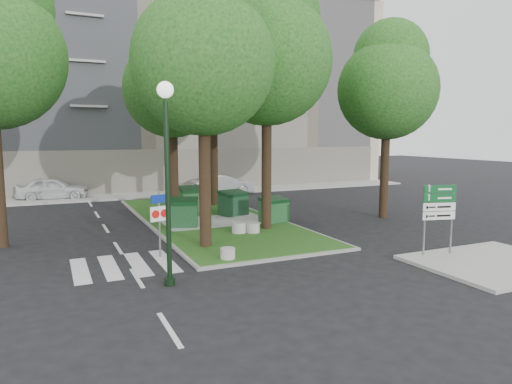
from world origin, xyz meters
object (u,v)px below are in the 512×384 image
bollard_mid (253,228)px  bollard_right (239,227)px  tree_median_far (214,64)px  directional_sign (439,208)px  tree_median_mid (173,79)px  tree_median_near_left (205,49)px  dumpster_d (274,210)px  dumpster_a (182,213)px  bollard_left (228,253)px  dumpster_b (194,200)px  litter_bin (234,200)px  street_lamp (167,160)px  car_white (53,189)px  dumpster_c (233,203)px  tree_street_right (388,80)px  tree_median_near_right (268,47)px  traffic_sign_pole (159,215)px  car_silver (222,185)px

bollard_mid → bollard_right: bearing=160.0°
tree_median_far → directional_sign: (3.20, -14.06, -6.58)m
tree_median_mid → tree_median_near_left: bearing=-94.4°
tree_median_far → dumpster_d: size_ratio=8.22×
directional_sign → dumpster_a: bearing=143.1°
bollard_left → dumpster_b: bearing=79.9°
dumpster_d → bollard_right: size_ratio=2.35×
dumpster_d → dumpster_a: bearing=159.5°
litter_bin → street_lamp: bearing=-119.3°
bollard_left → car_white: car_white is taller
bollard_right → bollard_mid: (0.55, -0.20, -0.01)m
tree_median_near_left → dumpster_a: 7.62m
dumpster_b → dumpster_d: size_ratio=1.06×
tree_median_far → directional_sign: 15.85m
tree_median_near_left → bollard_right: size_ratio=17.04×
tree_median_mid → dumpster_a: bearing=-98.6°
dumpster_b → tree_median_far: bearing=46.4°
dumpster_c → litter_bin: size_ratio=2.59×
tree_street_right → litter_bin: 10.83m
tree_median_mid → dumpster_d: size_ratio=6.89×
bollard_left → tree_median_near_right: bearing=49.4°
tree_street_right → bollard_right: bearing=-173.8°
street_lamp → bollard_right: bearing=50.5°
bollard_right → directional_sign: (4.96, -6.13, 1.39)m
dumpster_c → traffic_sign_pole: bearing=-147.2°
tree_median_near_left → dumpster_c: bearing=59.7°
tree_median_far → traffic_sign_pole: tree_median_far is taller
tree_median_near_left → dumpster_c: tree_median_near_left is taller
dumpster_d → directional_sign: size_ratio=0.60×
tree_median_near_left → street_lamp: tree_median_near_left is taller
bollard_mid → street_lamp: size_ratio=0.10×
dumpster_b → traffic_sign_pole: traffic_sign_pole is taller
directional_sign → car_white: bearing=133.9°
tree_median_near_left → dumpster_b: tree_median_near_left is taller
bollard_right → traffic_sign_pole: (-3.86, -2.11, 1.17)m
dumpster_b → dumpster_d: 4.97m
dumpster_b → street_lamp: 12.01m
tree_median_near_left → tree_median_mid: size_ratio=1.05×
bollard_right → tree_median_mid: bearing=106.2°
bollard_left → street_lamp: size_ratio=0.09×
tree_street_right → bollard_left: tree_street_right is taller
tree_median_near_left → bollard_right: bearing=39.0°
directional_sign → bollard_right: bearing=143.2°
bollard_left → directional_sign: 7.45m
litter_bin → car_white: car_white is taller
tree_median_near_left → bollard_mid: tree_median_near_left is taller
tree_median_near_right → car_white: tree_median_near_right is taller
tree_median_near_right → directional_sign: 9.68m
tree_median_near_left → dumpster_b: bearing=76.9°
traffic_sign_pole → car_silver: traffic_sign_pole is taller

